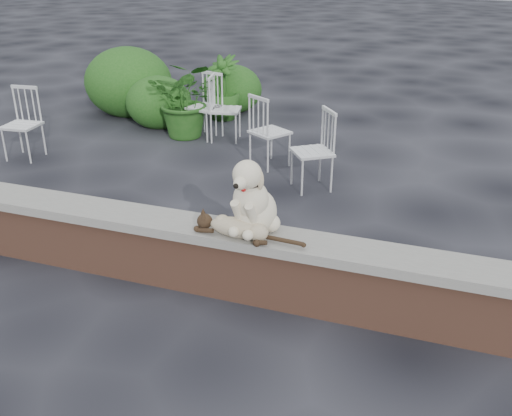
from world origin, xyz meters
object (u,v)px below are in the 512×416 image
(cat, at_px, (239,227))
(chair_d, at_px, (312,150))
(dog, at_px, (255,193))
(potted_plant_b, at_px, (222,88))
(chair_a, at_px, (21,124))
(chair_b, at_px, (205,106))
(potted_plant_a, at_px, (187,99))
(chair_e, at_px, (225,109))
(chair_c, at_px, (270,131))

(cat, bearing_deg, chair_d, 99.08)
(dog, xyz_separation_m, cat, (-0.08, -0.15, -0.23))
(potted_plant_b, bearing_deg, cat, -66.15)
(chair_a, bearing_deg, dog, -33.29)
(cat, relative_size, chair_a, 1.13)
(chair_b, bearing_deg, potted_plant_b, 113.71)
(chair_d, bearing_deg, chair_b, -161.02)
(chair_b, distance_m, potted_plant_a, 0.28)
(dog, height_order, chair_e, dog)
(chair_c, relative_size, chair_e, 1.00)
(cat, distance_m, potted_plant_a, 4.48)
(chair_b, xyz_separation_m, potted_plant_b, (-0.14, 1.02, 0.04))
(cat, bearing_deg, chair_b, 125.35)
(chair_c, bearing_deg, chair_d, 172.64)
(cat, xyz_separation_m, chair_e, (-1.70, 3.89, -0.20))
(chair_d, xyz_separation_m, chair_e, (-1.65, 1.39, 0.00))
(chair_c, relative_size, chair_b, 1.00)
(chair_e, bearing_deg, cat, -168.68)
(potted_plant_b, bearing_deg, dog, -64.70)
(chair_c, xyz_separation_m, chair_b, (-1.28, 0.84, 0.00))
(chair_b, relative_size, potted_plant_a, 0.83)
(chair_a, xyz_separation_m, chair_e, (2.25, 1.63, 0.00))
(cat, relative_size, potted_plant_a, 0.93)
(chair_e, relative_size, potted_plant_b, 0.91)
(chair_b, height_order, potted_plant_b, potted_plant_b)
(cat, relative_size, chair_c, 1.13)
(cat, height_order, chair_b, chair_b)
(chair_a, xyz_separation_m, potted_plant_b, (1.77, 2.67, 0.04))
(cat, bearing_deg, potted_plant_b, 121.65)
(cat, height_order, chair_c, chair_c)
(chair_a, relative_size, chair_e, 1.00)
(chair_a, relative_size, chair_d, 1.00)
(chair_c, height_order, chair_d, same)
(chair_b, bearing_deg, chair_a, -123.24)
(chair_c, distance_m, chair_a, 3.30)
(chair_b, bearing_deg, cat, -46.53)
(chair_e, xyz_separation_m, potted_plant_b, (-0.48, 1.05, 0.04))
(chair_e, xyz_separation_m, potted_plant_a, (-0.59, -0.03, 0.10))
(chair_d, bearing_deg, potted_plant_b, -174.46)
(chair_b, bearing_deg, chair_c, -17.25)
(chair_a, height_order, chair_e, same)
(chair_c, distance_m, chair_e, 1.25)
(chair_a, bearing_deg, chair_c, 8.60)
(chair_c, relative_size, chair_a, 1.00)
(chair_d, height_order, potted_plant_b, potted_plant_b)
(chair_c, height_order, chair_a, same)
(potted_plant_a, bearing_deg, chair_b, 13.17)
(chair_d, relative_size, chair_b, 1.00)
(chair_c, xyz_separation_m, chair_d, (0.70, -0.57, 0.00))
(chair_d, distance_m, potted_plant_b, 3.23)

